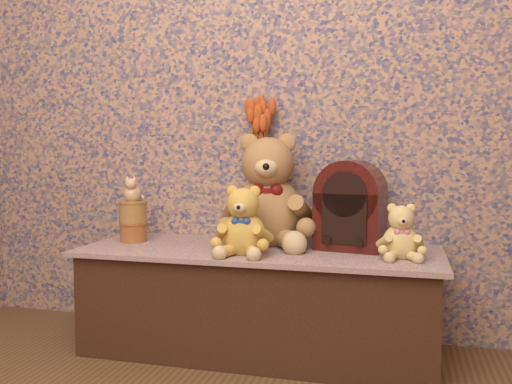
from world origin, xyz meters
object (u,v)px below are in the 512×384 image
teddy_small (401,229)px  cathedral_radio (351,205)px  biscuit_tin_lower (133,232)px  ceramic_vase (261,218)px  cat_figurine (133,188)px  teddy_large (268,185)px  teddy_medium (244,217)px

teddy_small → cathedral_radio: (-0.20, 0.14, 0.07)m
teddy_small → biscuit_tin_lower: (-1.16, 0.08, -0.07)m
teddy_small → ceramic_vase: bearing=148.8°
ceramic_vase → cat_figurine: 0.59m
cat_figurine → teddy_large: bearing=-4.0°
teddy_small → cat_figurine: (-1.16, 0.08, 0.13)m
teddy_small → ceramic_vase: 0.67m
ceramic_vase → cat_figurine: cat_figurine is taller
teddy_large → ceramic_vase: size_ratio=2.49×
ceramic_vase → biscuit_tin_lower: 0.58m
teddy_large → biscuit_tin_lower: size_ratio=4.37×
teddy_large → ceramic_vase: bearing=109.6°
teddy_medium → teddy_small: bearing=4.0°
cathedral_radio → teddy_medium: bearing=-141.6°
teddy_large → cathedral_radio: bearing=-14.9°
teddy_small → cathedral_radio: bearing=136.8°
ceramic_vase → biscuit_tin_lower: ceramic_vase is taller
biscuit_tin_lower → cat_figurine: 0.20m
teddy_small → biscuit_tin_lower: bearing=168.2°
cathedral_radio → teddy_large: bearing=-174.3°
biscuit_tin_lower → cathedral_radio: bearing=3.9°
teddy_medium → teddy_small: teddy_medium is taller
cathedral_radio → biscuit_tin_lower: cathedral_radio is taller
teddy_large → teddy_small: teddy_large is taller
biscuit_tin_lower → ceramic_vase: bearing=18.9°
cathedral_radio → cat_figurine: cathedral_radio is taller
teddy_medium → teddy_large: bearing=77.8°
teddy_medium → teddy_small: 0.60m
teddy_medium → biscuit_tin_lower: 0.59m
teddy_large → teddy_medium: teddy_large is taller
teddy_small → cat_figurine: size_ratio=1.90×
ceramic_vase → cat_figurine: (-0.54, -0.19, 0.14)m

